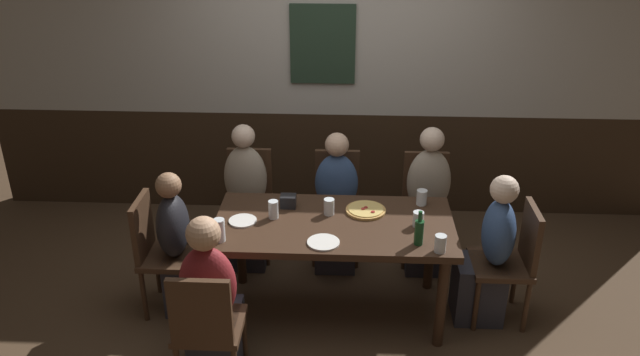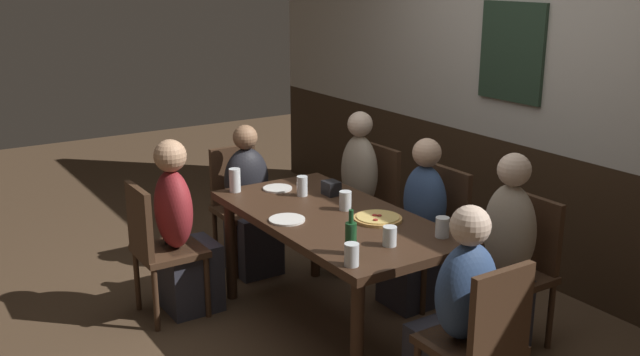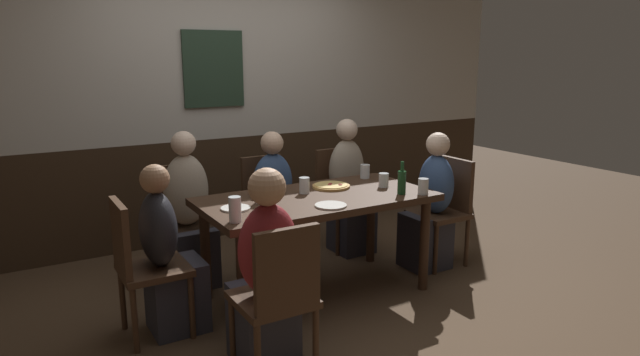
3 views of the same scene
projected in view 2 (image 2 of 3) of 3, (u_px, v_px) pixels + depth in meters
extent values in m
plane|color=#4C3826|center=(332.00, 327.00, 4.44)|extent=(12.00, 12.00, 0.00)
cube|color=#332316|center=(522.00, 209.00, 5.16)|extent=(6.40, 0.10, 0.95)
cube|color=#B7B2A8|center=(538.00, 25.00, 4.80)|extent=(6.40, 0.10, 1.65)
cube|color=#233828|center=(512.00, 52.00, 4.94)|extent=(0.56, 0.03, 0.68)
cube|color=#382316|center=(333.00, 219.00, 4.24)|extent=(1.64, 0.83, 0.05)
cylinder|color=#382316|center=(231.00, 250.00, 4.74)|extent=(0.07, 0.07, 0.69)
cylinder|color=#382316|center=(357.00, 341.00, 3.58)|extent=(0.07, 0.07, 0.69)
cylinder|color=#382316|center=(315.00, 231.00, 5.09)|extent=(0.07, 0.07, 0.69)
cylinder|color=#382316|center=(456.00, 308.00, 3.93)|extent=(0.07, 0.07, 0.69)
cube|color=#422B1C|center=(170.00, 251.00, 4.50)|extent=(0.40, 0.40, 0.04)
cube|color=#422B1C|center=(139.00, 221.00, 4.34)|extent=(0.36, 0.04, 0.43)
cylinder|color=#422B1C|center=(186.00, 269.00, 4.79)|extent=(0.04, 0.04, 0.41)
cylinder|color=#422B1C|center=(207.00, 287.00, 4.52)|extent=(0.04, 0.04, 0.41)
cylinder|color=#422B1C|center=(137.00, 280.00, 4.62)|extent=(0.04, 0.04, 0.41)
cylinder|color=#422B1C|center=(156.00, 300.00, 4.34)|extent=(0.04, 0.04, 0.41)
cube|color=#422B1C|center=(363.00, 209.00, 5.29)|extent=(0.40, 0.40, 0.04)
cube|color=#422B1C|center=(383.00, 175.00, 5.32)|extent=(0.36, 0.04, 0.43)
cylinder|color=#422B1C|center=(357.00, 249.00, 5.13)|extent=(0.04, 0.04, 0.41)
cylinder|color=#422B1C|center=(331.00, 235.00, 5.40)|extent=(0.04, 0.04, 0.41)
cylinder|color=#422B1C|center=(395.00, 240.00, 5.30)|extent=(0.04, 0.04, 0.41)
cylinder|color=#422B1C|center=(367.00, 227.00, 5.58)|extent=(0.04, 0.04, 0.41)
cube|color=#422B1C|center=(511.00, 277.00, 4.13)|extent=(0.40, 0.40, 0.04)
cube|color=#422B1C|center=(535.00, 233.00, 4.15)|extent=(0.36, 0.04, 0.43)
cylinder|color=#422B1C|center=(509.00, 331.00, 3.96)|extent=(0.04, 0.04, 0.41)
cylinder|color=#422B1C|center=(466.00, 308.00, 4.24)|extent=(0.04, 0.04, 0.41)
cylinder|color=#422B1C|center=(550.00, 316.00, 4.14)|extent=(0.04, 0.04, 0.41)
cylinder|color=#422B1C|center=(506.00, 294.00, 4.42)|extent=(0.04, 0.04, 0.41)
cube|color=#422B1C|center=(245.00, 211.00, 5.25)|extent=(0.40, 0.40, 0.04)
cube|color=#422B1C|center=(233.00, 175.00, 5.33)|extent=(0.04, 0.36, 0.43)
cylinder|color=#422B1C|center=(277.00, 242.00, 5.26)|extent=(0.04, 0.04, 0.41)
cylinder|color=#422B1C|center=(235.00, 251.00, 5.09)|extent=(0.04, 0.04, 0.41)
cylinder|color=#422B1C|center=(255.00, 228.00, 5.54)|extent=(0.04, 0.04, 0.41)
cylinder|color=#422B1C|center=(215.00, 237.00, 5.36)|extent=(0.04, 0.04, 0.41)
cube|color=#422B1C|center=(428.00, 239.00, 4.71)|extent=(0.40, 0.40, 0.04)
cube|color=#422B1C|center=(450.00, 200.00, 4.74)|extent=(0.36, 0.04, 0.43)
cylinder|color=#422B1C|center=(424.00, 285.00, 4.55)|extent=(0.04, 0.04, 0.41)
cylinder|color=#422B1C|center=(390.00, 267.00, 4.82)|extent=(0.04, 0.04, 0.41)
cylinder|color=#422B1C|center=(463.00, 273.00, 4.72)|extent=(0.04, 0.04, 0.41)
cylinder|color=#422B1C|center=(429.00, 257.00, 5.00)|extent=(0.04, 0.04, 0.41)
cube|color=#422B1C|center=(469.00, 344.00, 3.38)|extent=(0.40, 0.40, 0.04)
cube|color=#422B1C|center=(501.00, 314.00, 3.17)|extent=(0.04, 0.36, 0.43)
cube|color=#2D2D38|center=(191.00, 276.00, 4.63)|extent=(0.32, 0.34, 0.45)
ellipsoid|color=maroon|center=(173.00, 209.00, 4.45)|extent=(0.34, 0.22, 0.50)
sphere|color=tan|center=(170.00, 156.00, 4.35)|extent=(0.20, 0.20, 0.20)
cube|color=#2D2D38|center=(348.00, 238.00, 5.28)|extent=(0.32, 0.34, 0.45)
ellipsoid|color=tan|center=(359.00, 172.00, 5.19)|extent=(0.34, 0.22, 0.54)
sphere|color=beige|center=(360.00, 124.00, 5.09)|extent=(0.18, 0.18, 0.18)
cube|color=#2D2D38|center=(492.00, 314.00, 4.12)|extent=(0.32, 0.34, 0.45)
ellipsoid|color=tan|center=(509.00, 231.00, 4.02)|extent=(0.34, 0.22, 0.54)
sphere|color=beige|center=(514.00, 170.00, 3.92)|extent=(0.19, 0.19, 0.19)
cube|color=#2D2D38|center=(254.00, 242.00, 5.20)|extent=(0.34, 0.32, 0.45)
ellipsoid|color=black|center=(246.00, 179.00, 5.15)|extent=(0.22, 0.34, 0.46)
sphere|color=#936B4C|center=(245.00, 137.00, 5.06)|extent=(0.18, 0.18, 0.18)
cube|color=#2D2D38|center=(411.00, 272.00, 4.70)|extent=(0.32, 0.34, 0.45)
ellipsoid|color=#334C7A|center=(425.00, 202.00, 4.61)|extent=(0.34, 0.22, 0.49)
sphere|color=#DBB293|center=(427.00, 153.00, 4.52)|extent=(0.19, 0.19, 0.19)
ellipsoid|color=#334C7A|center=(466.00, 291.00, 3.34)|extent=(0.22, 0.34, 0.48)
sphere|color=beige|center=(470.00, 226.00, 3.25)|extent=(0.19, 0.19, 0.19)
cylinder|color=tan|center=(378.00, 219.00, 4.13)|extent=(0.28, 0.28, 0.02)
cylinder|color=#DBB760|center=(378.00, 217.00, 4.13)|extent=(0.25, 0.25, 0.01)
cylinder|color=maroon|center=(376.00, 220.00, 4.06)|extent=(0.03, 0.03, 0.00)
cylinder|color=maroon|center=(374.00, 215.00, 4.14)|extent=(0.03, 0.03, 0.00)
cylinder|color=maroon|center=(379.00, 215.00, 4.13)|extent=(0.03, 0.03, 0.00)
cylinder|color=silver|center=(235.00, 180.00, 4.65)|extent=(0.07, 0.07, 0.15)
cylinder|color=silver|center=(235.00, 185.00, 4.66)|extent=(0.07, 0.07, 0.09)
cylinder|color=silver|center=(442.00, 227.00, 3.87)|extent=(0.08, 0.08, 0.11)
cylinder|color=#B26623|center=(442.00, 231.00, 3.87)|extent=(0.07, 0.07, 0.07)
cylinder|color=silver|center=(302.00, 186.00, 4.57)|extent=(0.07, 0.07, 0.13)
cylinder|color=#C6842D|center=(302.00, 190.00, 4.58)|extent=(0.06, 0.06, 0.08)
cylinder|color=silver|center=(345.00, 201.00, 4.30)|extent=(0.07, 0.07, 0.12)
cylinder|color=gold|center=(345.00, 203.00, 4.31)|extent=(0.07, 0.07, 0.09)
cylinder|color=silver|center=(352.00, 255.00, 3.49)|extent=(0.07, 0.07, 0.11)
cylinder|color=#C6842D|center=(352.00, 258.00, 3.49)|extent=(0.07, 0.07, 0.08)
cylinder|color=silver|center=(390.00, 236.00, 3.74)|extent=(0.07, 0.07, 0.11)
cylinder|color=#C6842D|center=(390.00, 240.00, 3.75)|extent=(0.07, 0.07, 0.07)
cylinder|color=#194723|center=(351.00, 238.00, 3.63)|extent=(0.06, 0.06, 0.17)
cylinder|color=#194723|center=(351.00, 216.00, 3.59)|extent=(0.03, 0.03, 0.07)
cylinder|color=white|center=(287.00, 220.00, 4.13)|extent=(0.21, 0.21, 0.01)
cylinder|color=white|center=(278.00, 188.00, 4.72)|extent=(0.19, 0.19, 0.01)
cube|color=black|center=(331.00, 188.00, 4.59)|extent=(0.11, 0.09, 0.09)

